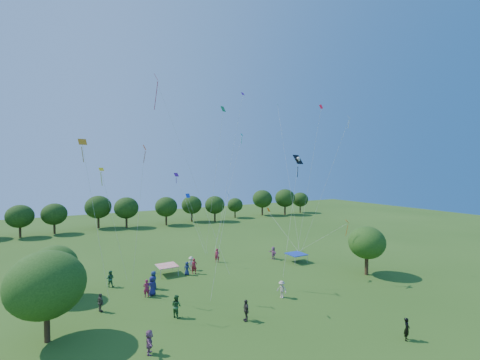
% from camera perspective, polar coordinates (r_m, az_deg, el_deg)
% --- Properties ---
extents(near_tree_west, '(5.18, 5.18, 6.39)m').
position_cam_1_polar(near_tree_west, '(27.01, -31.21, -15.62)').
color(near_tree_west, '#422B19').
rests_on(near_tree_west, ground).
extents(near_tree_north, '(3.98, 3.98, 5.00)m').
position_cam_1_polar(near_tree_north, '(35.11, -30.13, -12.95)').
color(near_tree_north, '#422B19').
rests_on(near_tree_north, ground).
extents(near_tree_east, '(4.09, 4.09, 5.55)m').
position_cam_1_polar(near_tree_east, '(39.90, 21.62, -10.30)').
color(near_tree_east, '#422B19').
rests_on(near_tree_east, ground).
extents(treeline, '(88.01, 8.77, 6.77)m').
position_cam_1_polar(treeline, '(70.67, -18.00, -4.60)').
color(treeline, '#422B19').
rests_on(treeline, ground).
extents(tent_red_stripe, '(2.20, 2.20, 1.10)m').
position_cam_1_polar(tent_red_stripe, '(38.78, -12.86, -14.63)').
color(tent_red_stripe, red).
rests_on(tent_red_stripe, ground).
extents(tent_blue, '(2.20, 2.20, 1.10)m').
position_cam_1_polar(tent_blue, '(43.28, 9.96, -12.84)').
color(tent_blue, '#1935A2').
rests_on(tent_blue, ground).
extents(man_in_black, '(0.70, 0.62, 1.59)m').
position_cam_1_polar(man_in_black, '(27.56, 27.54, -22.45)').
color(man_in_black, black).
rests_on(man_in_black, ground).
extents(crowd_person_0, '(1.01, 0.76, 1.83)m').
position_cam_1_polar(crowd_person_0, '(33.31, -15.37, -17.69)').
color(crowd_person_0, navy).
rests_on(crowd_person_0, ground).
extents(crowd_person_1, '(0.78, 0.73, 1.76)m').
position_cam_1_polar(crowd_person_1, '(42.72, -4.10, -13.23)').
color(crowd_person_1, maroon).
rests_on(crowd_person_1, ground).
extents(crowd_person_2, '(0.94, 0.75, 1.68)m').
position_cam_1_polar(crowd_person_2, '(36.82, -22.09, -15.95)').
color(crowd_person_2, '#26583A').
rests_on(crowd_person_2, ground).
extents(crowd_person_3, '(0.79, 1.14, 1.60)m').
position_cam_1_polar(crowd_person_3, '(31.96, 7.43, -18.71)').
color(crowd_person_3, '#B6A191').
rests_on(crowd_person_3, ground).
extents(crowd_person_4, '(0.63, 1.07, 1.71)m').
position_cam_1_polar(crowd_person_4, '(27.51, 1.06, -22.13)').
color(crowd_person_4, '#3A342E').
rests_on(crowd_person_4, ground).
extents(crowd_person_5, '(0.90, 1.56, 1.58)m').
position_cam_1_polar(crowd_person_5, '(24.17, -15.83, -25.97)').
color(crowd_person_5, '#864E72').
rests_on(crowd_person_5, ground).
extents(crowd_person_6, '(0.83, 0.79, 1.51)m').
position_cam_1_polar(crowd_person_6, '(38.32, -9.41, -15.25)').
color(crowd_person_6, '#1A264C').
rests_on(crowd_person_6, ground).
extents(crowd_person_7, '(0.73, 0.55, 1.76)m').
position_cam_1_polar(crowd_person_7, '(38.57, -8.15, -14.93)').
color(crowd_person_7, maroon).
rests_on(crowd_person_7, ground).
extents(crowd_person_8, '(0.85, 1.03, 1.83)m').
position_cam_1_polar(crowd_person_8, '(28.53, -11.26, -21.12)').
color(crowd_person_8, '#265A2A').
rests_on(crowd_person_8, ground).
extents(crowd_person_9, '(1.15, 0.80, 1.62)m').
position_cam_1_polar(crowd_person_9, '(39.97, -8.70, -14.43)').
color(crowd_person_9, beige).
rests_on(crowd_person_9, ground).
extents(crowd_person_10, '(0.72, 1.01, 1.58)m').
position_cam_1_polar(crowd_person_10, '(31.28, -23.56, -19.37)').
color(crowd_person_10, '#49413A').
rests_on(crowd_person_10, ground).
extents(crowd_person_11, '(0.58, 1.58, 1.68)m').
position_cam_1_polar(crowd_person_11, '(44.19, 5.92, -12.77)').
color(crowd_person_11, '#9A5A86').
rests_on(crowd_person_11, ground).
extents(crowd_person_12, '(0.72, 1.00, 1.82)m').
position_cam_1_polar(crowd_person_12, '(34.86, -15.13, -16.80)').
color(crowd_person_12, navy).
rests_on(crowd_person_12, ground).
extents(crowd_person_13, '(0.64, 0.43, 1.67)m').
position_cam_1_polar(crowd_person_13, '(33.09, -16.30, -17.98)').
color(crowd_person_13, maroon).
rests_on(crowd_person_13, ground).
extents(pirate_kite, '(4.10, 2.46, 12.32)m').
position_cam_1_polar(pirate_kite, '(35.35, 10.27, 3.29)').
color(pirate_kite, black).
extents(red_high_kite, '(6.21, 6.02, 20.91)m').
position_cam_1_polar(red_high_kite, '(35.54, -12.67, 11.53)').
color(red_high_kite, red).
extents(small_kite_0, '(0.41, 7.55, 4.98)m').
position_cam_1_polar(small_kite_0, '(47.71, 5.62, -6.08)').
color(small_kite_0, '#B8420A').
extents(small_kite_1, '(0.85, 7.81, 5.12)m').
position_cam_1_polar(small_kite_1, '(38.77, 17.15, -8.24)').
color(small_kite_1, '#FF3F0D').
extents(small_kite_2, '(2.49, 0.93, 10.91)m').
position_cam_1_polar(small_kite_2, '(32.17, -22.56, -2.62)').
color(small_kite_2, gold).
extents(small_kite_3, '(3.67, 10.00, 21.26)m').
position_cam_1_polar(small_kite_3, '(48.67, 7.92, 5.05)').
color(small_kite_3, '#198E40').
extents(small_kite_4, '(2.54, 1.31, 7.69)m').
position_cam_1_polar(small_kite_4, '(40.90, -8.76, -4.25)').
color(small_kite_4, blue).
extents(small_kite_5, '(2.44, 5.57, 10.25)m').
position_cam_1_polar(small_kite_5, '(44.01, -10.54, -1.16)').
color(small_kite_5, '#641689').
extents(small_kite_6, '(1.89, 6.56, 16.92)m').
position_cam_1_polar(small_kite_6, '(39.77, 16.80, 4.54)').
color(small_kite_6, silver).
extents(small_kite_7, '(7.79, 6.28, 16.29)m').
position_cam_1_polar(small_kite_7, '(47.63, -0.76, 3.38)').
color(small_kite_7, '#0CBCA7').
extents(small_kite_8, '(0.96, 3.64, 18.61)m').
position_cam_1_polar(small_kite_8, '(41.07, 13.14, 5.95)').
color(small_kite_8, '#E90D3B').
extents(small_kite_9, '(1.42, 0.54, 13.03)m').
position_cam_1_polar(small_kite_9, '(31.40, -16.98, 0.93)').
color(small_kite_9, '#CE3C0A').
extents(small_kite_10, '(2.03, 2.48, 13.31)m').
position_cam_1_polar(small_kite_10, '(29.51, -25.63, 2.06)').
color(small_kite_10, orange).
extents(small_kite_11, '(1.27, 3.70, 18.12)m').
position_cam_1_polar(small_kite_11, '(38.35, -3.60, 7.72)').
color(small_kite_11, '#18863A').
extents(small_kite_12, '(2.30, 1.14, 8.84)m').
position_cam_1_polar(small_kite_12, '(27.58, -2.69, -5.85)').
color(small_kite_12, blue).
extents(small_kite_13, '(5.41, 1.86, 21.44)m').
position_cam_1_polar(small_kite_13, '(43.98, -0.88, 7.56)').
color(small_kite_13, purple).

